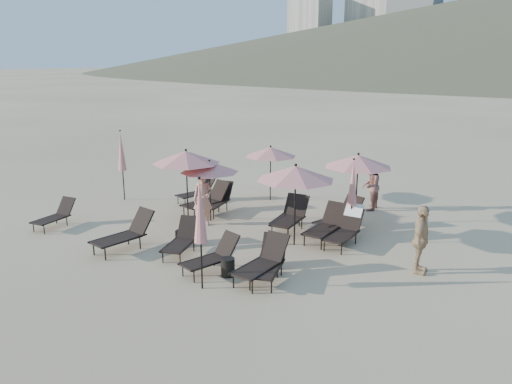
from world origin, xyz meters
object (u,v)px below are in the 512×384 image
Objects in this scene: umbrella_open_4 at (358,161)px; side_table_1 at (228,267)px; umbrella_open_0 at (186,157)px; beachgoer_c at (421,240)px; lounger_3 at (212,256)px; beachgoer_a at (203,199)px; lounger_4 at (262,261)px; side_table_0 at (182,237)px; umbrella_open_3 at (271,152)px; lounger_6 at (197,191)px; lounger_11 at (326,225)px; umbrella_closed_2 at (121,152)px; lounger_13 at (346,227)px; lounger_0 at (55,215)px; lounger_8 at (207,199)px; lounger_12 at (291,216)px; umbrella_open_1 at (209,167)px; lounger_9 at (289,214)px; umbrella_closed_0 at (200,212)px; lounger_5 at (269,261)px; lounger_2 at (182,239)px; lounger_7 at (217,199)px; beachgoer_b at (370,186)px; lounger_1 at (125,233)px; umbrella_open_2 at (296,173)px.

umbrella_open_4 is 6.18m from side_table_1.
umbrella_open_0 is 1.38× the size of beachgoer_c.
lounger_3 is 0.96× the size of beachgoer_a.
side_table_0 is at bearing 168.62° from lounger_4.
umbrella_open_3 is 4.03m from umbrella_open_4.
beachgoer_a reaches higher than lounger_6.
lounger_11 is 0.65× the size of umbrella_closed_2.
lounger_13 is 0.63× the size of umbrella_closed_2.
side_table_1 is at bearing -99.58° from umbrella_open_4.
umbrella_open_0 is at bearing 36.10° from lounger_0.
umbrella_closed_2 reaches higher than beachgoer_a.
lounger_0 reaches higher than side_table_1.
lounger_8 reaches higher than lounger_12.
lounger_8 is at bearing 115.50° from side_table_0.
umbrella_closed_2 is (-4.51, 0.21, 0.05)m from umbrella_open_1.
lounger_9 reaches higher than side_table_1.
umbrella_open_4 is 0.88× the size of umbrella_closed_0.
lounger_12 is (-1.41, 3.53, 0.02)m from lounger_5.
lounger_7 is (-1.71, 3.75, 0.04)m from lounger_2.
lounger_3 is 0.94× the size of lounger_11.
beachgoer_b is at bearing 92.42° from lounger_11.
lounger_5 reaches higher than lounger_3.
lounger_3 is 1.51m from lounger_5.
side_table_1 reaches higher than side_table_0.
umbrella_open_3 reaches higher than lounger_5.
lounger_1 is 4.07× the size of side_table_1.
beachgoer_c reaches higher than side_table_0.
lounger_4 is at bearing -36.27° from umbrella_open_1.
lounger_0 is 0.57× the size of umbrella_closed_0.
umbrella_open_3 is at bearing 51.99° from beachgoer_c.
lounger_13 is at bearing 8.50° from umbrella_open_0.
lounger_7 is 4.51× the size of side_table_0.
umbrella_open_1 is 1.20× the size of beachgoer_a.
lounger_12 is 5.13m from umbrella_closed_0.
side_table_0 is (-4.05, -2.71, -0.31)m from lounger_13.
umbrella_open_0 is at bearing 134.81° from umbrella_closed_0.
umbrella_open_4 reaches higher than lounger_11.
lounger_2 is 2.81m from lounger_4.
umbrella_closed_2 is at bearing -162.98° from lounger_8.
beachgoer_a reaches higher than lounger_4.
lounger_7 is at bearing 161.12° from umbrella_open_2.
umbrella_closed_2 is 4.76m from beachgoer_a.
lounger_3 is 0.94× the size of lounger_9.
lounger_6 is at bearing 162.71° from lounger_12.
lounger_4 and lounger_12 have the same top height.
lounger_4 is at bearing -20.38° from umbrella_closed_2.
lounger_7 is 1.76m from umbrella_open_1.
beachgoer_a is (-0.61, 1.75, 0.68)m from side_table_0.
lounger_4 is at bearing -78.18° from umbrella_open_2.
umbrella_open_1 is at bearing 33.02° from lounger_0.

